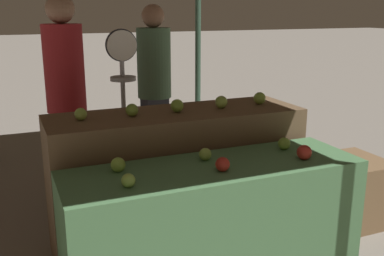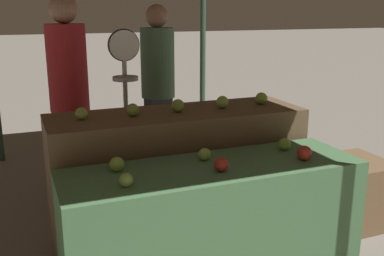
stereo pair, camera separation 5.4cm
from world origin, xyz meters
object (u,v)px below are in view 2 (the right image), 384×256
(wooden_crate_side, at_px, (352,192))
(person_customer_left, at_px, (158,77))
(produce_scale, at_px, (125,84))
(person_vendor_at_scale, at_px, (69,85))

(wooden_crate_side, bearing_deg, person_customer_left, 121.44)
(produce_scale, height_order, person_customer_left, person_customer_left)
(produce_scale, distance_m, person_customer_left, 0.98)
(person_vendor_at_scale, distance_m, wooden_crate_side, 2.44)
(produce_scale, relative_size, person_vendor_at_scale, 0.85)
(produce_scale, xyz_separation_m, person_customer_left, (0.52, 0.82, -0.09))
(person_customer_left, xyz_separation_m, wooden_crate_side, (1.04, -1.69, -0.72))
(person_customer_left, bearing_deg, wooden_crate_side, 109.25)
(person_customer_left, distance_m, wooden_crate_side, 2.11)
(produce_scale, distance_m, wooden_crate_side, 1.97)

